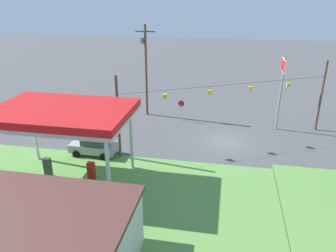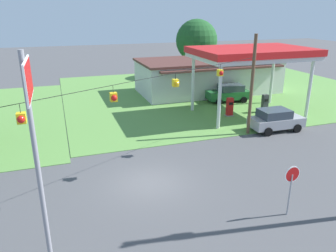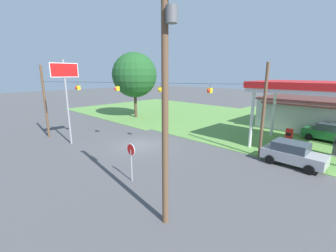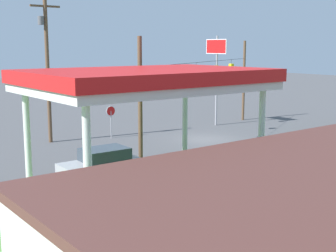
% 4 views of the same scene
% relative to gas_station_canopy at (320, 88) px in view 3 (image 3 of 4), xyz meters
% --- Properties ---
extents(ground_plane, '(160.00, 160.00, 0.00)m').
position_rel_gas_station_canopy_xyz_m(ground_plane, '(-12.05, -9.47, -5.50)').
color(ground_plane, '#4C4C4F').
extents(grass_verge_opposite_corner, '(24.00, 24.00, 0.04)m').
position_rel_gas_station_canopy_xyz_m(grass_verge_opposite_corner, '(-28.05, 6.53, -5.48)').
color(grass_verge_opposite_corner, '#5B8E42').
rests_on(grass_verge_opposite_corner, ground).
extents(gas_station_canopy, '(10.09, 6.75, 6.02)m').
position_rel_gas_station_canopy_xyz_m(gas_station_canopy, '(0.00, 0.00, 0.00)').
color(gas_station_canopy, silver).
rests_on(gas_station_canopy, ground).
extents(fuel_pump_near, '(0.71, 0.56, 1.71)m').
position_rel_gas_station_canopy_xyz_m(fuel_pump_near, '(-1.85, -0.00, -4.69)').
color(fuel_pump_near, gray).
rests_on(fuel_pump_near, ground).
extents(car_at_pumps_front, '(4.28, 2.19, 1.75)m').
position_rel_gas_station_canopy_xyz_m(car_at_pumps_front, '(-0.24, -4.50, -4.59)').
color(car_at_pumps_front, '#9E9EA3').
rests_on(car_at_pumps_front, ground).
extents(car_at_pumps_rear, '(4.52, 2.40, 1.81)m').
position_rel_gas_station_canopy_xyz_m(car_at_pumps_rear, '(0.52, 4.49, -4.57)').
color(car_at_pumps_rear, '#1E602D').
rests_on(car_at_pumps_rear, ground).
extents(stop_sign_roadside, '(0.80, 0.08, 2.50)m').
position_rel_gas_station_canopy_xyz_m(stop_sign_roadside, '(-6.71, -14.40, -3.69)').
color(stop_sign_roadside, '#99999E').
rests_on(stop_sign_roadside, ground).
extents(stop_sign_overhead, '(0.22, 2.52, 7.92)m').
position_rel_gas_station_canopy_xyz_m(stop_sign_overhead, '(-17.18, -13.83, 0.28)').
color(stop_sign_overhead, gray).
rests_on(stop_sign_overhead, ground).
extents(utility_pole_main, '(2.20, 0.44, 10.59)m').
position_rel_gas_station_canopy_xyz_m(utility_pole_main, '(-2.29, -15.77, 0.40)').
color(utility_pole_main, brown).
rests_on(utility_pole_main, ground).
extents(signal_span_gantry, '(18.98, 10.24, 7.53)m').
position_rel_gas_station_canopy_xyz_m(signal_span_gantry, '(-12.05, -9.48, -1.36)').
color(signal_span_gantry, brown).
rests_on(signal_span_gantry, ground).
extents(tree_west_verge, '(6.65, 6.65, 9.77)m').
position_rel_gas_station_canopy_xyz_m(tree_west_verge, '(-23.57, -1.03, 0.94)').
color(tree_west_verge, '#4C3828').
rests_on(tree_west_verge, ground).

